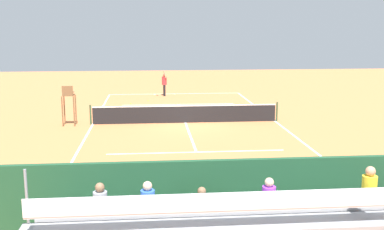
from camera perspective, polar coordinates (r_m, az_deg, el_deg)
name	(u,v)px	position (r m, az deg, el deg)	size (l,w,h in m)	color
ground_plane	(185,123)	(25.62, -0.81, -0.95)	(60.00, 60.00, 0.00)	#D17542
court_line_markings	(185,123)	(25.66, -0.82, -0.92)	(10.10, 22.20, 0.01)	white
tennis_net	(185,114)	(25.52, -0.81, 0.16)	(10.30, 0.10, 1.07)	black
backdrop_wall	(228,198)	(11.95, 4.41, -10.04)	(18.00, 0.16, 2.00)	#1E4C2D
bleacher_stand	(239,223)	(10.76, 5.73, -12.95)	(9.06, 2.40, 2.48)	gray
umpire_chair	(69,101)	(25.55, -14.80, 1.65)	(0.67, 0.67, 2.14)	brown
courtside_bench	(286,202)	(13.15, 11.37, -10.30)	(1.80, 0.40, 0.93)	#234C2D
equipment_bag	(219,219)	(12.79, 3.26, -12.54)	(0.90, 0.36, 0.36)	black
tennis_player	(164,82)	(35.27, -3.39, 3.98)	(0.41, 0.55, 1.93)	black
tennis_racket	(155,95)	(35.85, -4.54, 2.46)	(0.48, 0.55, 0.03)	black
tennis_ball_near	(131,104)	(31.93, -7.46, 1.39)	(0.07, 0.07, 0.07)	#CCDB33
tennis_ball_far	(148,101)	(33.08, -5.37, 1.77)	(0.07, 0.07, 0.07)	#CCDB33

